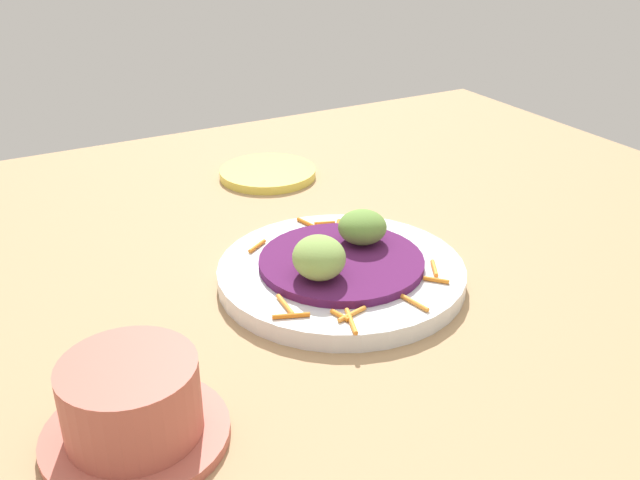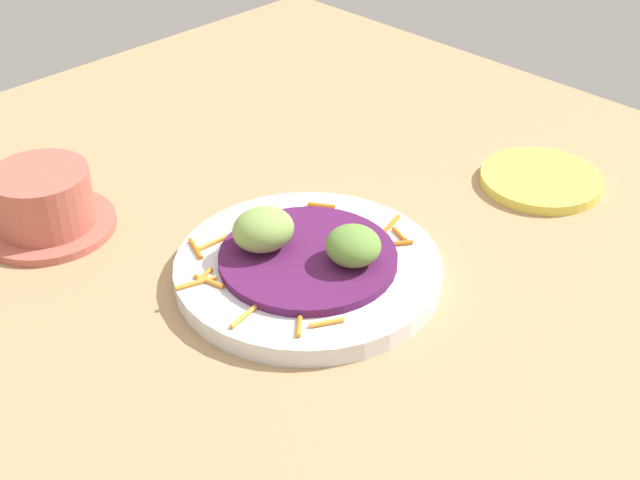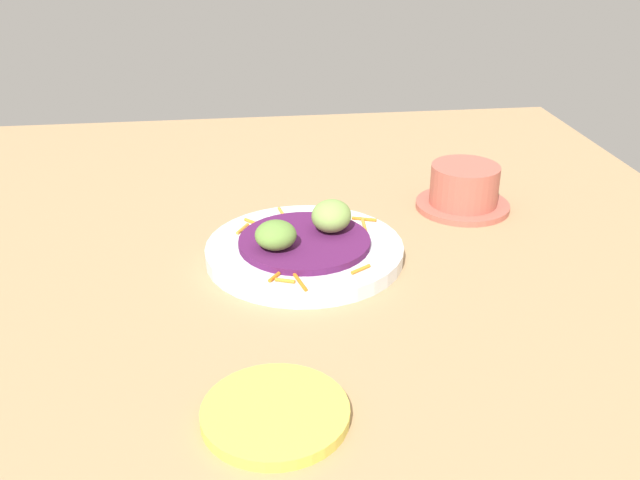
# 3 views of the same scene
# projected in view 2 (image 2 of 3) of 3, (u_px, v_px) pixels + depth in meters

# --- Properties ---
(table_surface) EXTENTS (1.10, 1.10, 0.02)m
(table_surface) POSITION_uv_depth(u_px,v_px,m) (281.00, 311.00, 0.75)
(table_surface) COLOR tan
(table_surface) RESTS_ON ground
(main_plate) EXTENTS (0.23, 0.23, 0.02)m
(main_plate) POSITION_uv_depth(u_px,v_px,m) (308.00, 270.00, 0.77)
(main_plate) COLOR silver
(main_plate) RESTS_ON table_surface
(cabbage_bed) EXTENTS (0.15, 0.15, 0.01)m
(cabbage_bed) POSITION_uv_depth(u_px,v_px,m) (308.00, 258.00, 0.76)
(cabbage_bed) COLOR #51194C
(cabbage_bed) RESTS_ON main_plate
(carrot_garnish) EXTENTS (0.22, 0.18, 0.00)m
(carrot_garnish) POSITION_uv_depth(u_px,v_px,m) (279.00, 264.00, 0.76)
(carrot_garnish) COLOR orange
(carrot_garnish) RESTS_ON main_plate
(guac_scoop_left) EXTENTS (0.07, 0.06, 0.04)m
(guac_scoop_left) POSITION_uv_depth(u_px,v_px,m) (263.00, 229.00, 0.76)
(guac_scoop_left) COLOR #84A851
(guac_scoop_left) RESTS_ON cabbage_bed
(guac_scoop_center) EXTENTS (0.06, 0.06, 0.03)m
(guac_scoop_center) POSITION_uv_depth(u_px,v_px,m) (353.00, 246.00, 0.74)
(guac_scoop_center) COLOR olive
(guac_scoop_center) RESTS_ON cabbage_bed
(side_plate_small) EXTENTS (0.12, 0.12, 0.01)m
(side_plate_small) POSITION_uv_depth(u_px,v_px,m) (541.00, 180.00, 0.90)
(side_plate_small) COLOR #E0CC4C
(side_plate_small) RESTS_ON table_surface
(terracotta_bowl) EXTENTS (0.13, 0.13, 0.06)m
(terracotta_bowl) POSITION_uv_depth(u_px,v_px,m) (44.00, 204.00, 0.82)
(terracotta_bowl) COLOR #B75B4C
(terracotta_bowl) RESTS_ON table_surface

